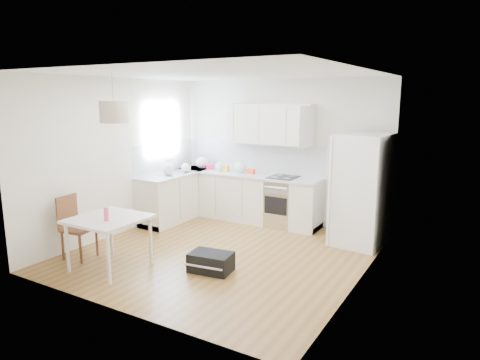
{
  "coord_description": "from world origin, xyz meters",
  "views": [
    {
      "loc": [
        3.41,
        -5.26,
        2.38
      ],
      "look_at": [
        0.1,
        0.4,
        1.1
      ],
      "focal_mm": 32.0,
      "sensor_mm": 36.0,
      "label": 1
    }
  ],
  "objects_px": {
    "dining_chair": "(79,228)",
    "gym_bag": "(211,262)",
    "dining_table": "(109,223)",
    "refrigerator": "(363,190)"
  },
  "relations": [
    {
      "from": "dining_table",
      "to": "dining_chair",
      "type": "distance_m",
      "value": 0.71
    },
    {
      "from": "dining_chair",
      "to": "gym_bag",
      "type": "distance_m",
      "value": 2.08
    },
    {
      "from": "dining_chair",
      "to": "refrigerator",
      "type": "bearing_deg",
      "value": 30.9
    },
    {
      "from": "gym_bag",
      "to": "dining_table",
      "type": "bearing_deg",
      "value": -162.34
    },
    {
      "from": "dining_table",
      "to": "gym_bag",
      "type": "height_order",
      "value": "dining_table"
    },
    {
      "from": "refrigerator",
      "to": "dining_table",
      "type": "relative_size",
      "value": 1.92
    },
    {
      "from": "dining_table",
      "to": "dining_chair",
      "type": "bearing_deg",
      "value": 176.37
    },
    {
      "from": "refrigerator",
      "to": "dining_chair",
      "type": "distance_m",
      "value": 4.45
    },
    {
      "from": "refrigerator",
      "to": "gym_bag",
      "type": "relative_size",
      "value": 3.13
    },
    {
      "from": "refrigerator",
      "to": "gym_bag",
      "type": "distance_m",
      "value": 2.76
    }
  ]
}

